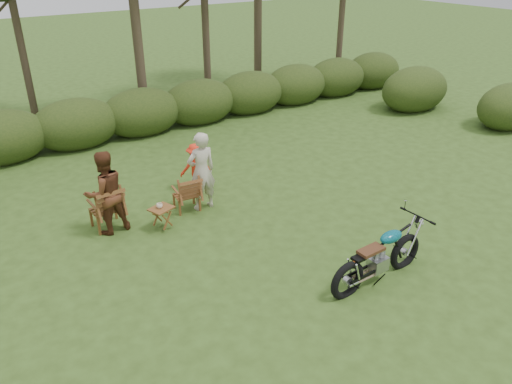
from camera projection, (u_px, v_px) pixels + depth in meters
ground at (339, 273)px, 8.95m from camera, size 80.00×80.00×0.00m
tree_line at (137, 0)px, 14.72m from camera, size 22.52×11.62×8.14m
motorcycle at (375, 279)px, 8.78m from camera, size 2.07×0.85×1.17m
lawn_chair_right at (187, 209)px, 11.09m from camera, size 0.65×0.65×0.85m
lawn_chair_left at (109, 227)px, 10.42m from camera, size 0.70×0.70×0.98m
side_table at (162, 218)px, 10.24m from camera, size 0.58×0.53×0.48m
cup at (160, 206)px, 10.12m from camera, size 0.15×0.15×0.10m
adult_a at (203, 208)px, 11.17m from camera, size 0.65×0.43×1.78m
adult_b at (111, 231)px, 10.27m from camera, size 0.90×0.73×1.75m
child at (197, 189)px, 12.00m from camera, size 0.84×0.61×1.16m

